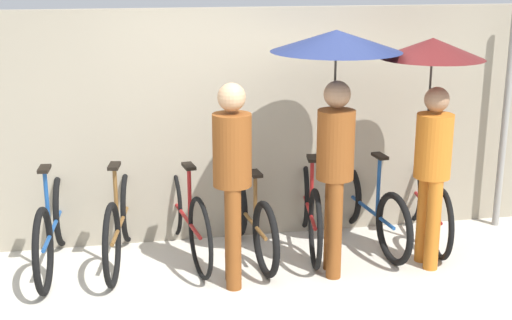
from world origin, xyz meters
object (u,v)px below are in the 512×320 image
object	(u,v)px
parked_bicycle_1	(121,221)
pedestrian_leading	(232,169)
parked_bicycle_2	(185,215)
pedestrian_center	(336,80)
parked_bicycle_4	(309,207)
parked_bicycle_3	(250,218)
pedestrian_trailing	(433,95)
parked_bicycle_6	(426,203)
parked_bicycle_5	(368,207)
parked_bicycle_0	(53,226)

from	to	relation	value
parked_bicycle_1	pedestrian_leading	bearing A→B (deg)	-117.88
parked_bicycle_2	pedestrian_center	size ratio (longest dim) A/B	0.85
parked_bicycle_4	pedestrian_center	xyz separation A→B (m)	(0.05, -0.57, 1.32)
parked_bicycle_2	parked_bicycle_3	xyz separation A→B (m)	(0.59, -0.11, -0.03)
parked_bicycle_1	pedestrian_trailing	size ratio (longest dim) A/B	0.85
pedestrian_leading	pedestrian_center	xyz separation A→B (m)	(0.90, 0.15, 0.68)
parked_bicycle_2	pedestrian_trailing	bearing A→B (deg)	-113.64
parked_bicycle_2	parked_bicycle_6	size ratio (longest dim) A/B	1.07
parked_bicycle_1	parked_bicycle_3	size ratio (longest dim) A/B	1.04
parked_bicycle_6	parked_bicycle_2	bearing A→B (deg)	97.66
parked_bicycle_4	pedestrian_center	bearing A→B (deg)	-166.12
parked_bicycle_1	pedestrian_center	distance (m)	2.32
parked_bicycle_3	pedestrian_center	distance (m)	1.57
parked_bicycle_4	parked_bicycle_5	world-z (taller)	parked_bicycle_4
parked_bicycle_3	parked_bicycle_6	distance (m)	1.78
pedestrian_center	parked_bicycle_5	bearing A→B (deg)	53.96
pedestrian_leading	parked_bicycle_0	bearing A→B (deg)	161.91
parked_bicycle_2	parked_bicycle_5	distance (m)	1.78
parked_bicycle_6	pedestrian_trailing	size ratio (longest dim) A/B	0.83
pedestrian_leading	pedestrian_trailing	xyz separation A→B (m)	(1.78, 0.16, 0.53)
parked_bicycle_4	pedestrian_trailing	bearing A→B (deg)	-112.99
parked_bicycle_1	parked_bicycle_5	distance (m)	2.37
parked_bicycle_4	pedestrian_center	world-z (taller)	pedestrian_center
parked_bicycle_6	parked_bicycle_1	bearing A→B (deg)	98.72
parked_bicycle_6	pedestrian_center	size ratio (longest dim) A/B	0.80
parked_bicycle_1	pedestrian_trailing	distance (m)	2.99
parked_bicycle_2	parked_bicycle_4	size ratio (longest dim) A/B	1.03
parked_bicycle_1	parked_bicycle_6	xyz separation A→B (m)	(2.97, 0.03, -0.02)
parked_bicycle_2	parked_bicycle_4	distance (m)	1.19
parked_bicycle_0	parked_bicycle_5	size ratio (longest dim) A/B	1.03
parked_bicycle_6	pedestrian_center	world-z (taller)	pedestrian_center
parked_bicycle_5	pedestrian_leading	xyz separation A→B (m)	(-1.44, -0.70, 0.67)
parked_bicycle_1	parked_bicycle_2	xyz separation A→B (m)	(0.59, 0.05, 0.00)
parked_bicycle_0	parked_bicycle_3	xyz separation A→B (m)	(1.78, -0.04, -0.03)
parked_bicycle_3	pedestrian_leading	distance (m)	0.95
parked_bicycle_0	parked_bicycle_4	xyz separation A→B (m)	(2.37, 0.06, -0.00)
parked_bicycle_0	pedestrian_center	distance (m)	2.81
parked_bicycle_3	pedestrian_center	bearing A→B (deg)	-131.57
parked_bicycle_1	parked_bicycle_6	distance (m)	2.97
parked_bicycle_2	parked_bicycle_4	bearing A→B (deg)	-98.69
parked_bicycle_4	pedestrian_leading	xyz separation A→B (m)	(-0.85, -0.73, 0.64)
parked_bicycle_5	parked_bicycle_6	size ratio (longest dim) A/B	1.04
parked_bicycle_1	parked_bicycle_5	world-z (taller)	parked_bicycle_1
parked_bicycle_2	parked_bicycle_0	bearing A→B (deg)	84.66
parked_bicycle_3	pedestrian_center	world-z (taller)	pedestrian_center
parked_bicycle_3	parked_bicycle_5	xyz separation A→B (m)	(1.19, 0.08, -0.00)
parked_bicycle_4	pedestrian_center	size ratio (longest dim) A/B	0.83
parked_bicycle_3	pedestrian_leading	bearing A→B (deg)	151.99
parked_bicycle_6	pedestrian_leading	size ratio (longest dim) A/B	0.97
parked_bicycle_0	pedestrian_leading	world-z (taller)	pedestrian_leading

